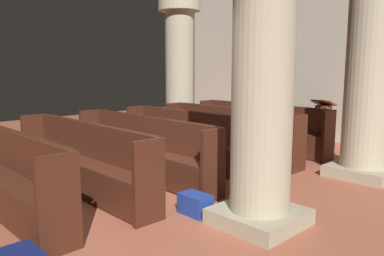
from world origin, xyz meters
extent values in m
plane|color=#AD5B42|center=(0.00, 0.00, 0.00)|extent=(19.20, 19.20, 0.00)
cube|color=beige|center=(0.00, 6.08, 2.25)|extent=(10.00, 0.16, 4.50)
cube|color=#4C2316|center=(-0.86, 3.99, 0.47)|extent=(3.19, 0.38, 0.05)
cube|color=#4C2316|center=(-0.86, 4.15, 0.75)|extent=(3.19, 0.04, 0.51)
cube|color=#411E13|center=(-0.86, 4.20, 0.99)|extent=(3.06, 0.06, 0.02)
cube|color=#442014|center=(-2.49, 3.99, 0.50)|extent=(0.06, 0.44, 1.00)
cube|color=#442014|center=(0.76, 3.99, 0.50)|extent=(0.06, 0.44, 1.00)
cube|color=#482115|center=(-0.86, 3.81, 0.23)|extent=(3.19, 0.03, 0.43)
cube|color=#4C2316|center=(-0.86, 2.90, 0.47)|extent=(3.19, 0.38, 0.05)
cube|color=#4C2316|center=(-0.86, 3.07, 0.75)|extent=(3.19, 0.04, 0.51)
cube|color=#411E13|center=(-0.86, 3.12, 0.99)|extent=(3.06, 0.06, 0.02)
cube|color=#442014|center=(-2.49, 2.90, 0.50)|extent=(0.06, 0.44, 1.00)
cube|color=#442014|center=(0.76, 2.90, 0.50)|extent=(0.06, 0.44, 1.00)
cube|color=#482115|center=(-0.86, 2.73, 0.23)|extent=(3.19, 0.03, 0.43)
cube|color=#4C2316|center=(-0.86, 1.82, 0.47)|extent=(3.19, 0.38, 0.05)
cube|color=#4C2316|center=(-0.86, 1.98, 0.75)|extent=(3.19, 0.04, 0.51)
cube|color=#411E13|center=(-0.86, 2.03, 0.99)|extent=(3.06, 0.06, 0.02)
cube|color=#442014|center=(-2.49, 1.82, 0.50)|extent=(0.06, 0.44, 1.00)
cube|color=#442014|center=(0.76, 1.82, 0.50)|extent=(0.06, 0.44, 1.00)
cube|color=#482115|center=(-0.86, 1.64, 0.23)|extent=(3.19, 0.03, 0.43)
cube|color=#4C2316|center=(-0.86, 0.73, 0.47)|extent=(3.19, 0.38, 0.05)
cube|color=#4C2316|center=(-0.86, 0.90, 0.75)|extent=(3.19, 0.04, 0.51)
cube|color=#411E13|center=(-0.86, 0.95, 0.99)|extent=(3.06, 0.06, 0.02)
cube|color=#442014|center=(-2.49, 0.73, 0.50)|extent=(0.06, 0.44, 1.00)
cube|color=#442014|center=(0.76, 0.73, 0.50)|extent=(0.06, 0.44, 1.00)
cube|color=#482115|center=(-0.86, 0.56, 0.23)|extent=(3.19, 0.03, 0.43)
cube|color=#4C2316|center=(-0.86, -0.35, 0.47)|extent=(3.19, 0.38, 0.05)
cube|color=#4C2316|center=(-0.86, -0.19, 0.75)|extent=(3.19, 0.04, 0.51)
cube|color=#411E13|center=(-0.86, -0.14, 0.99)|extent=(3.06, 0.06, 0.02)
cube|color=#442014|center=(-2.49, -0.35, 0.50)|extent=(0.06, 0.44, 1.00)
cube|color=#442014|center=(0.76, -0.35, 0.50)|extent=(0.06, 0.44, 1.00)
cube|color=#482115|center=(-0.86, -0.53, 0.23)|extent=(3.19, 0.03, 0.43)
cube|color=#4C2316|center=(-0.86, -1.44, 0.47)|extent=(3.19, 0.38, 0.05)
cube|color=#4C2316|center=(-0.86, -1.27, 0.75)|extent=(3.19, 0.04, 0.51)
cube|color=#411E13|center=(-0.86, -1.22, 0.99)|extent=(3.06, 0.06, 0.02)
cube|color=#442014|center=(0.76, -1.44, 0.50)|extent=(0.06, 0.44, 1.00)
cube|color=tan|center=(1.65, 3.46, 0.09)|extent=(0.99, 0.99, 0.18)
cylinder|color=#BCB293|center=(1.65, 3.46, 1.71)|extent=(0.74, 0.74, 3.06)
cube|color=tan|center=(-3.33, 3.83, 0.09)|extent=(0.99, 0.99, 0.18)
cylinder|color=#BCB293|center=(-3.33, 3.83, 1.71)|extent=(0.74, 0.74, 3.06)
cylinder|color=beige|center=(-3.33, 3.83, 3.39)|extent=(1.07, 1.07, 0.30)
cube|color=tan|center=(1.65, 0.56, 0.09)|extent=(0.93, 0.93, 0.18)
cylinder|color=#BCB293|center=(1.65, 0.56, 1.71)|extent=(0.69, 0.69, 3.06)
cube|color=#562B1A|center=(-0.07, 5.36, 0.03)|extent=(0.45, 0.45, 0.06)
cube|color=brown|center=(-0.07, 5.36, 0.47)|extent=(0.28, 0.28, 0.95)
cube|color=brown|center=(-0.07, 5.36, 1.01)|extent=(0.48, 0.35, 0.15)
cube|color=maroon|center=(-0.44, 4.20, 1.02)|extent=(0.14, 0.19, 0.03)
cube|color=navy|center=(0.92, 0.24, 0.13)|extent=(0.40, 0.26, 0.25)
camera|label=1|loc=(4.19, -2.97, 1.80)|focal=36.03mm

